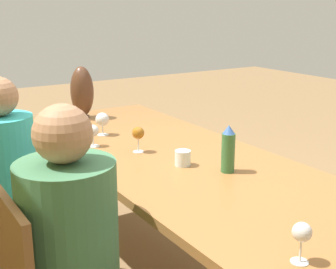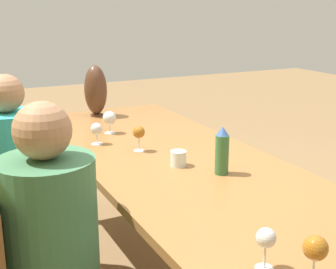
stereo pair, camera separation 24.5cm
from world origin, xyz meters
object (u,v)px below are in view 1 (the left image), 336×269
(wine_glass_2, at_px, (302,234))
(wine_glass_4, at_px, (138,134))
(person_far, at_px, (9,177))
(water_tumbler, at_px, (183,158))
(wine_glass_3, at_px, (102,120))
(person_near, at_px, (74,251))
(vase, at_px, (82,92))
(wine_glass_0, at_px, (93,132))
(water_bottle, at_px, (228,149))

(wine_glass_2, distance_m, wine_glass_4, 1.24)
(person_far, bearing_deg, water_tumbler, -134.89)
(wine_glass_4, distance_m, person_far, 0.74)
(water_tumbler, bearing_deg, wine_glass_3, 7.81)
(wine_glass_3, relative_size, person_near, 0.11)
(wine_glass_4, bearing_deg, person_far, 58.26)
(vase, height_order, wine_glass_3, vase)
(wine_glass_0, bearing_deg, water_tumbler, -155.57)
(wine_glass_3, bearing_deg, person_far, 93.86)
(water_tumbler, xyz_separation_m, vase, (1.19, 0.03, 0.15))
(wine_glass_4, bearing_deg, vase, -3.30)
(person_near, bearing_deg, wine_glass_3, -30.34)
(wine_glass_0, distance_m, person_near, 0.94)
(wine_glass_2, xyz_separation_m, wine_glass_4, (1.23, -0.12, 0.00))
(vase, xyz_separation_m, person_near, (-1.46, 0.65, -0.31))
(wine_glass_0, bearing_deg, person_near, 151.46)
(water_tumbler, height_order, wine_glass_0, wine_glass_0)
(wine_glass_0, xyz_separation_m, person_near, (-0.80, 0.44, -0.22))
(water_bottle, distance_m, water_tumbler, 0.24)
(vase, distance_m, wine_glass_0, 0.70)
(vase, relative_size, wine_glass_2, 2.69)
(person_near, distance_m, person_far, 0.95)
(person_near, bearing_deg, water_bottle, -83.79)
(wine_glass_2, distance_m, wine_glass_3, 1.64)
(wine_glass_4, bearing_deg, wine_glass_0, 35.80)
(wine_glass_2, distance_m, person_near, 0.84)
(vase, bearing_deg, wine_glass_3, 171.55)
(wine_glass_2, height_order, wine_glass_3, wine_glass_3)
(water_bottle, height_order, person_far, person_far)
(water_tumbler, height_order, wine_glass_2, wine_glass_2)
(water_bottle, distance_m, wine_glass_0, 0.80)
(wine_glass_3, distance_m, person_far, 0.62)
(wine_glass_2, bearing_deg, vase, -4.60)
(wine_glass_4, bearing_deg, wine_glass_3, 2.72)
(wine_glass_0, bearing_deg, person_far, 71.46)
(wine_glass_2, bearing_deg, person_near, 36.11)
(water_bottle, relative_size, wine_glass_2, 1.71)
(wine_glass_2, height_order, wine_glass_4, wine_glass_4)
(person_near, bearing_deg, wine_glass_4, -45.94)
(water_bottle, xyz_separation_m, wine_glass_3, (0.90, 0.23, -0.02))
(vase, bearing_deg, water_tumbler, -178.67)
(person_near, bearing_deg, wine_glass_0, -28.54)
(wine_glass_3, bearing_deg, wine_glass_4, -177.28)
(wine_glass_0, height_order, wine_glass_2, wine_glass_2)
(wine_glass_0, distance_m, wine_glass_3, 0.23)
(vase, bearing_deg, person_far, 128.25)
(water_bottle, height_order, wine_glass_0, water_bottle)
(wine_glass_0, height_order, wine_glass_4, wine_glass_4)
(person_far, bearing_deg, water_bottle, -136.91)
(water_bottle, height_order, wine_glass_3, water_bottle)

